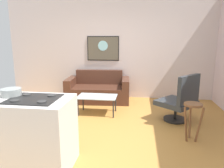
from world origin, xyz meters
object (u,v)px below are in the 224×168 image
coffee_table (97,98)px  wall_painting (103,48)px  armchair (180,100)px  mixing_bowl (11,93)px  bar_stool (193,113)px  couch (98,91)px

coffee_table → wall_painting: wall_painting is taller
armchair → mixing_bowl: mixing_bowl is taller
coffee_table → bar_stool: 2.10m
bar_stool → couch: bearing=133.7°
armchair → mixing_bowl: (-2.48, -1.76, 0.52)m
couch → mixing_bowl: 3.14m
bar_stool → wall_painting: bearing=127.2°
wall_painting → coffee_table: bearing=-85.4°
coffee_table → armchair: (1.75, -0.25, 0.08)m
bar_stool → wall_painting: wall_painting is taller
wall_painting → armchair: bearing=-42.4°
couch → armchair: bearing=-33.0°
couch → coffee_table: 1.03m
armchair → couch: bearing=147.0°
coffee_table → mixing_bowl: bearing=-110.0°
couch → wall_painting: (0.06, 0.45, 1.12)m
coffee_table → mixing_bowl: size_ratio=3.35×
couch → armchair: armchair is taller
couch → coffee_table: couch is taller
couch → bar_stool: couch is taller
armchair → mixing_bowl: 3.08m
coffee_table → wall_painting: bearing=94.6°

